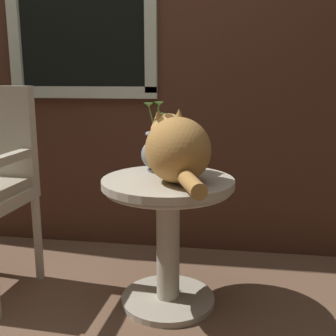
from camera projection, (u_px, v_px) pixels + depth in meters
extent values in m
plane|color=brown|center=(100.00, 317.00, 1.90)|extent=(6.00, 6.00, 0.00)
cube|color=#47281C|center=(137.00, 36.00, 2.45)|extent=(4.00, 0.04, 2.60)
cube|color=beige|center=(83.00, 92.00, 2.53)|extent=(0.91, 0.03, 0.07)
cube|color=beige|center=(12.00, 2.00, 2.48)|extent=(0.07, 0.03, 1.05)
cube|color=black|center=(80.00, 0.00, 2.44)|extent=(0.82, 0.01, 1.03)
cylinder|color=#B2A893|center=(168.00, 299.00, 2.02)|extent=(0.45, 0.45, 0.03)
cylinder|color=#B2A893|center=(168.00, 243.00, 1.96)|extent=(0.11, 0.11, 0.55)
cylinder|color=#B2A893|center=(168.00, 182.00, 1.90)|extent=(0.61, 0.61, 0.03)
torus|color=#B2A893|center=(168.00, 188.00, 1.90)|extent=(0.58, 0.58, 0.02)
cylinder|color=#B2A893|center=(38.00, 238.00, 2.22)|extent=(0.04, 0.04, 0.46)
cube|color=#B2A893|center=(9.00, 158.00, 1.93)|extent=(0.07, 0.40, 0.04)
ellipsoid|color=#AD7A3D|center=(178.00, 150.00, 1.80)|extent=(0.38, 0.41, 0.29)
sphere|color=#E2A356|center=(169.00, 132.00, 2.00)|extent=(0.18, 0.18, 0.18)
cone|color=#AD7A3D|center=(179.00, 115.00, 1.99)|extent=(0.06, 0.06, 0.06)
cone|color=#AD7A3D|center=(159.00, 116.00, 1.97)|extent=(0.06, 0.06, 0.06)
cylinder|color=#AD7A3D|center=(190.00, 182.00, 1.61)|extent=(0.16, 0.30, 0.06)
cylinder|color=gray|center=(156.00, 170.00, 2.04)|extent=(0.09, 0.09, 0.01)
ellipsoid|color=gray|center=(156.00, 155.00, 2.03)|extent=(0.14, 0.14, 0.14)
cylinder|color=gray|center=(156.00, 139.00, 2.01)|extent=(0.08, 0.08, 0.05)
torus|color=gray|center=(156.00, 134.00, 2.00)|extent=(0.10, 0.10, 0.02)
cylinder|color=#47893D|center=(158.00, 124.00, 2.00)|extent=(0.03, 0.02, 0.09)
cone|color=#47893D|center=(161.00, 115.00, 2.00)|extent=(0.04, 0.04, 0.02)
cylinder|color=#47893D|center=(152.00, 119.00, 1.98)|extent=(0.03, 0.04, 0.14)
cone|color=#47893D|center=(148.00, 105.00, 1.95)|extent=(0.04, 0.04, 0.02)
cylinder|color=#47893D|center=(157.00, 119.00, 1.98)|extent=(0.03, 0.03, 0.14)
cone|color=#47893D|center=(159.00, 104.00, 1.95)|extent=(0.04, 0.04, 0.02)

